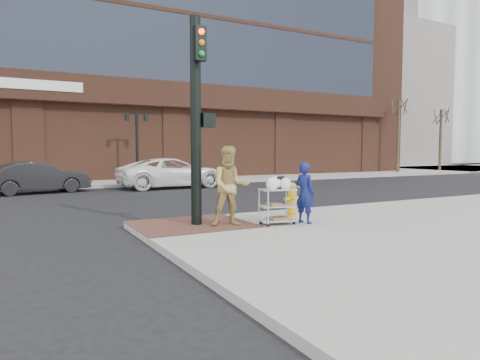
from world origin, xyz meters
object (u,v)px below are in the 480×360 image
lamp_post (137,139)px  traffic_signal_pole (197,114)px  minivan_white (172,173)px  sedan_dark (38,177)px  utility_cart (277,203)px  woman_blue (305,193)px  fire_hydrant (292,199)px  pedestrian_tan (230,186)px

lamp_post → traffic_signal_pole: (-2.48, -15.23, 0.21)m
minivan_white → sedan_dark: bearing=86.1°
minivan_white → utility_cart: size_ratio=4.75×
lamp_post → sedan_dark: bearing=-149.0°
woman_blue → lamp_post: bearing=-15.0°
traffic_signal_pole → sedan_dark: bearing=103.9°
sedan_dark → fire_hydrant: bearing=-166.8°
traffic_signal_pole → pedestrian_tan: (0.64, -0.51, -1.72)m
traffic_signal_pole → minivan_white: 12.42m
pedestrian_tan → utility_cart: 1.24m
woman_blue → minivan_white: (0.97, 12.81, -0.13)m
lamp_post → minivan_white: (0.94, -3.46, -1.84)m
pedestrian_tan → sedan_dark: bearing=121.7°
lamp_post → fire_hydrant: 15.37m
woman_blue → utility_cart: size_ratio=1.29×
woman_blue → sedan_dark: bearing=7.7°
sedan_dark → traffic_signal_pole: bearing=-178.5°
pedestrian_tan → utility_cart: size_ratio=1.63×
fire_hydrant → sedan_dark: bearing=115.6°
woman_blue → sedan_dark: 14.08m
lamp_post → woman_blue: size_ratio=2.63×
pedestrian_tan → woman_blue: bearing=-0.9°
sedan_dark → fire_hydrant: size_ratio=4.68×
sedan_dark → minivan_white: size_ratio=0.78×
lamp_post → pedestrian_tan: lamp_post is taller
lamp_post → pedestrian_tan: bearing=-96.7°
lamp_post → sedan_dark: (-5.44, -3.27, -1.89)m
lamp_post → minivan_white: size_ratio=0.71×
woman_blue → pedestrian_tan: (-1.81, 0.53, 0.20)m
minivan_white → traffic_signal_pole: bearing=161.7°
traffic_signal_pole → woman_blue: (2.44, -1.05, -1.92)m
pedestrian_tan → utility_cart: bearing=-3.7°
sedan_dark → woman_blue: bearing=-169.8°
utility_cart → pedestrian_tan: bearing=160.7°
lamp_post → traffic_signal_pole: bearing=-99.2°
traffic_signal_pole → utility_cart: bearing=-27.3°
minivan_white → utility_cart: (-1.68, -12.66, -0.09)m
woman_blue → pedestrian_tan: bearing=58.7°
woman_blue → fire_hydrant: woman_blue is taller
pedestrian_tan → fire_hydrant: 2.25m
sedan_dark → minivan_white: minivan_white is taller
sedan_dark → fire_hydrant: 13.27m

